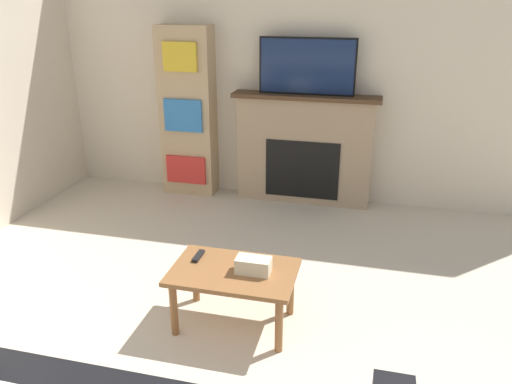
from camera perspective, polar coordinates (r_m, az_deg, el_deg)
wall_back at (r=5.15m, az=4.25°, el=13.87°), size 5.93×0.06×2.70m
fireplace at (r=5.15m, az=5.53°, el=4.92°), size 1.47×0.28×1.13m
tv at (r=4.95m, az=5.85°, el=14.09°), size 0.94×0.03×0.54m
coffee_table at (r=3.26m, az=-2.58°, el=-9.84°), size 0.80×0.51×0.41m
tissue_box at (r=3.17m, az=-0.31°, el=-8.37°), size 0.22×0.12×0.10m
remote_control at (r=3.38m, az=-6.61°, el=-7.27°), size 0.04×0.15×0.02m
bookshelf at (r=5.36m, az=-7.79°, el=8.95°), size 0.56×0.29×1.76m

